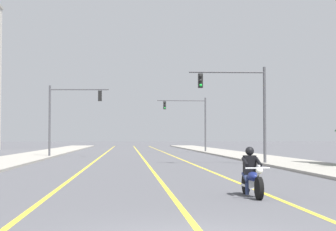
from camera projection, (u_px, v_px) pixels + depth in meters
lane_stripe_center at (140, 154)px, 53.71m from camera, size 0.16×100.00×0.01m
lane_stripe_left at (103, 155)px, 53.43m from camera, size 0.16×100.00×0.01m
lane_stripe_right at (169, 154)px, 53.93m from camera, size 0.16×100.00×0.01m
sidewalk_kerb_right at (242, 155)px, 49.44m from camera, size 4.40×110.00×0.14m
sidewalk_kerb_left at (33, 156)px, 47.99m from camera, size 4.40×110.00×0.14m
motorcycle_with_rider at (252, 177)px, 15.76m from camera, size 0.70×2.19×1.46m
traffic_signal_near_right at (243, 100)px, 33.96m from camera, size 4.88×0.37×6.20m
traffic_signal_near_left at (67, 110)px, 46.29m from camera, size 5.16×0.50×6.20m
traffic_signal_mid_right at (191, 116)px, 60.44m from camera, size 5.53×0.47×6.20m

